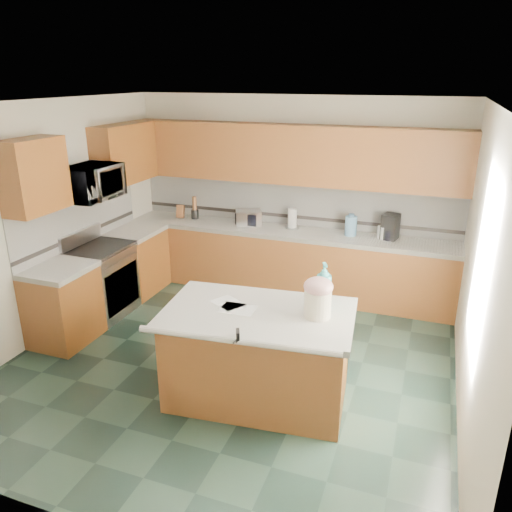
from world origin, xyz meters
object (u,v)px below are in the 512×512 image
at_px(island_top, 258,314).
at_px(treat_jar, 318,304).
at_px(island_base, 258,358).
at_px(soap_bottle_island, 324,285).
at_px(knife_block, 181,212).
at_px(toaster_oven, 248,218).
at_px(coffee_maker, 390,227).

xyz_separation_m(island_top, treat_jar, (0.53, 0.08, 0.16)).
relative_size(island_base, soap_bottle_island, 3.87).
distance_m(island_base, knife_block, 3.39).
bearing_deg(knife_block, island_top, -61.64).
xyz_separation_m(soap_bottle_island, knife_block, (-2.68, 2.24, -0.11)).
distance_m(toaster_oven, coffee_maker, 1.96).
bearing_deg(island_base, toaster_oven, 106.79).
relative_size(island_top, toaster_oven, 4.90).
relative_size(island_base, treat_jar, 6.49).
bearing_deg(coffee_maker, island_base, -96.05).
bearing_deg(soap_bottle_island, toaster_oven, 100.45).
height_order(island_top, toaster_oven, toaster_oven).
relative_size(soap_bottle_island, knife_block, 2.19).
distance_m(island_top, toaster_oven, 2.77).
bearing_deg(treat_jar, island_base, 164.17).
xyz_separation_m(treat_jar, coffee_maker, (0.37, 2.50, 0.04)).
xyz_separation_m(island_base, coffee_maker, (0.90, 2.59, 0.66)).
bearing_deg(coffee_maker, knife_block, -166.38).
distance_m(island_top, knife_block, 3.35).
relative_size(soap_bottle_island, toaster_oven, 1.19).
height_order(treat_jar, toaster_oven, treat_jar).
xyz_separation_m(treat_jar, soap_bottle_island, (-0.00, 0.24, 0.08)).
bearing_deg(island_top, soap_bottle_island, 25.44).
relative_size(toaster_oven, coffee_maker, 1.06).
bearing_deg(toaster_oven, island_base, -92.10).
height_order(island_top, treat_jar, treat_jar).
height_order(island_top, coffee_maker, coffee_maker).
bearing_deg(island_top, island_base, 0.00).
relative_size(treat_jar, soap_bottle_island, 0.60).
relative_size(island_top, knife_block, 8.98).
xyz_separation_m(island_top, knife_block, (-2.15, 2.56, 0.13)).
xyz_separation_m(island_base, soap_bottle_island, (0.53, 0.32, 0.70)).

